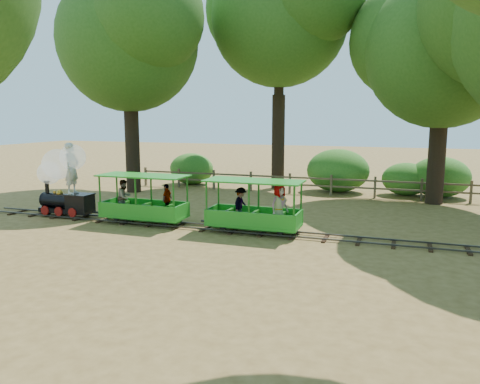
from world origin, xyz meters
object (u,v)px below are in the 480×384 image
(locomotive, at_px, (63,174))
(carriage_rear, at_px, (257,210))
(carriage_front, at_px, (142,203))
(fence, at_px, (310,183))

(locomotive, distance_m, carriage_rear, 7.63)
(carriage_front, bearing_deg, carriage_rear, 0.26)
(carriage_front, bearing_deg, locomotive, 178.75)
(locomotive, relative_size, carriage_front, 0.91)
(locomotive, distance_m, fence, 11.19)
(locomotive, relative_size, fence, 0.16)
(locomotive, relative_size, carriage_rear, 0.91)
(carriage_front, distance_m, carriage_rear, 4.18)
(locomotive, xyz_separation_m, carriage_rear, (7.59, -0.06, -0.83))
(locomotive, bearing_deg, fence, 45.45)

